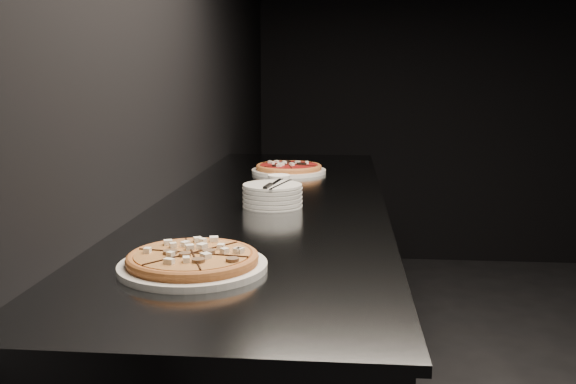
# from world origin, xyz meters

# --- Properties ---
(wall_left) EXTENTS (0.02, 5.00, 2.80)m
(wall_left) POSITION_xyz_m (-2.50, 0.00, 1.40)
(wall_left) COLOR black
(wall_left) RESTS_ON floor
(counter) EXTENTS (0.74, 2.44, 0.92)m
(counter) POSITION_xyz_m (-2.13, 0.00, 0.46)
(counter) COLOR #5B5F63
(counter) RESTS_ON floor
(pizza_mushroom) EXTENTS (0.32, 0.32, 0.04)m
(pizza_mushroom) POSITION_xyz_m (-2.21, -0.80, 0.94)
(pizza_mushroom) COLOR white
(pizza_mushroom) RESTS_ON counter
(pizza_tomato) EXTENTS (0.36, 0.36, 0.04)m
(pizza_tomato) POSITION_xyz_m (-2.13, 0.59, 0.94)
(pizza_tomato) COLOR white
(pizza_tomato) RESTS_ON counter
(plate_stack) EXTENTS (0.19, 0.19, 0.07)m
(plate_stack) POSITION_xyz_m (-2.12, -0.11, 0.96)
(plate_stack) COLOR white
(plate_stack) RESTS_ON counter
(cutlery) EXTENTS (0.09, 0.19, 0.01)m
(cutlery) POSITION_xyz_m (-2.11, -0.13, 0.99)
(cutlery) COLOR silver
(cutlery) RESTS_ON plate_stack
(ramekin) EXTENTS (0.08, 0.08, 0.07)m
(ramekin) POSITION_xyz_m (-2.12, 0.09, 0.96)
(ramekin) COLOR white
(ramekin) RESTS_ON counter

